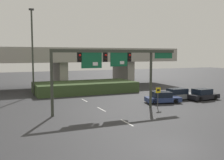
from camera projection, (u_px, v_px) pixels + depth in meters
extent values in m
plane|color=#2D2D30|center=(173.00, 147.00, 16.72)|extent=(160.00, 160.00, 0.00)
cube|color=silver|center=(127.00, 123.00, 22.71)|extent=(0.14, 2.40, 0.01)
cube|color=silver|center=(101.00, 109.00, 28.30)|extent=(0.14, 2.40, 0.01)
cube|color=silver|center=(84.00, 100.00, 33.89)|extent=(0.14, 2.40, 0.01)
cube|color=silver|center=(72.00, 94.00, 39.47)|extent=(0.14, 2.40, 0.01)
cylinder|color=#383D33|center=(52.00, 83.00, 24.80)|extent=(0.28, 0.28, 6.43)
cylinder|color=#383D33|center=(151.00, 79.00, 29.15)|extent=(0.28, 0.28, 6.43)
cube|color=#383D33|center=(118.00, 51.00, 27.25)|extent=(13.86, 0.32, 0.32)
cube|color=black|center=(79.00, 57.00, 25.65)|extent=(0.40, 0.28, 0.95)
sphere|color=red|center=(80.00, 55.00, 25.47)|extent=(0.22, 0.22, 0.22)
sphere|color=black|center=(80.00, 60.00, 25.51)|extent=(0.22, 0.22, 0.22)
cube|color=black|center=(105.00, 57.00, 26.74)|extent=(0.40, 0.28, 0.95)
sphere|color=red|center=(106.00, 55.00, 26.56)|extent=(0.22, 0.22, 0.22)
sphere|color=black|center=(106.00, 59.00, 26.60)|extent=(0.22, 0.22, 0.22)
cube|color=black|center=(129.00, 57.00, 27.82)|extent=(0.40, 0.28, 0.95)
sphere|color=red|center=(130.00, 55.00, 27.65)|extent=(0.22, 0.22, 0.22)
sphere|color=black|center=(130.00, 59.00, 27.69)|extent=(0.22, 0.22, 0.22)
cube|color=#115B38|center=(92.00, 60.00, 26.08)|extent=(2.13, 0.08, 1.56)
cube|color=white|center=(95.00, 64.00, 26.21)|extent=(0.53, 0.03, 0.34)
cube|color=#115B38|center=(119.00, 60.00, 27.27)|extent=(1.94, 0.08, 1.44)
cube|color=white|center=(122.00, 63.00, 27.39)|extent=(0.48, 0.03, 0.32)
cube|color=#115B38|center=(164.00, 56.00, 29.48)|extent=(2.31, 0.07, 0.64)
cylinder|color=#4C4C4C|center=(158.00, 98.00, 28.67)|extent=(0.08, 0.08, 2.37)
cube|color=yellow|center=(158.00, 90.00, 28.54)|extent=(0.60, 0.03, 0.60)
cube|color=black|center=(158.00, 90.00, 28.53)|extent=(0.33, 0.01, 0.21)
cylinder|color=#383D33|center=(33.00, 53.00, 37.37)|extent=(0.24, 0.24, 12.11)
cube|color=#333333|center=(31.00, 9.00, 36.77)|extent=(0.70, 0.36, 0.24)
cube|color=#A39E93|center=(59.00, 57.00, 46.71)|extent=(44.64, 8.86, 1.56)
cube|color=#A39E93|center=(65.00, 50.00, 42.73)|extent=(44.64, 0.40, 0.90)
cube|color=#A39E93|center=(60.00, 75.00, 47.01)|extent=(1.40, 7.09, 4.60)
cube|color=#A39E93|center=(123.00, 73.00, 52.03)|extent=(1.40, 7.09, 4.60)
cube|color=#384C28|center=(85.00, 87.00, 41.23)|extent=(15.52, 7.08, 1.61)
cube|color=navy|center=(163.00, 99.00, 32.11)|extent=(4.53, 2.73, 0.55)
cube|color=black|center=(162.00, 94.00, 32.02)|extent=(2.51, 2.10, 0.66)
cylinder|color=black|center=(170.00, 99.00, 33.15)|extent=(0.67, 0.36, 0.64)
cylinder|color=black|center=(176.00, 101.00, 31.58)|extent=(0.67, 0.36, 0.64)
cylinder|color=black|center=(151.00, 99.00, 32.67)|extent=(0.67, 0.36, 0.64)
cylinder|color=black|center=(155.00, 102.00, 31.10)|extent=(0.67, 0.36, 0.64)
cube|color=gray|center=(178.00, 96.00, 34.47)|extent=(4.64, 1.85, 0.60)
cube|color=black|center=(177.00, 91.00, 34.33)|extent=(2.42, 1.64, 0.71)
cylinder|color=black|center=(183.00, 96.00, 35.79)|extent=(0.64, 0.23, 0.64)
cylinder|color=black|center=(191.00, 97.00, 34.36)|extent=(0.64, 0.23, 0.64)
cylinder|color=black|center=(166.00, 97.00, 34.62)|extent=(0.64, 0.23, 0.64)
cylinder|color=black|center=(173.00, 99.00, 33.19)|extent=(0.64, 0.23, 0.64)
cube|color=black|center=(203.00, 96.00, 34.31)|extent=(4.31, 2.13, 0.60)
cube|color=black|center=(202.00, 91.00, 34.17)|extent=(2.28, 1.83, 0.70)
cylinder|color=black|center=(205.00, 96.00, 35.65)|extent=(0.65, 0.26, 0.64)
cylinder|color=black|center=(215.00, 97.00, 34.16)|extent=(0.65, 0.26, 0.64)
cylinder|color=black|center=(191.00, 97.00, 34.48)|extent=(0.65, 0.26, 0.64)
cylinder|color=black|center=(200.00, 99.00, 32.99)|extent=(0.65, 0.26, 0.64)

